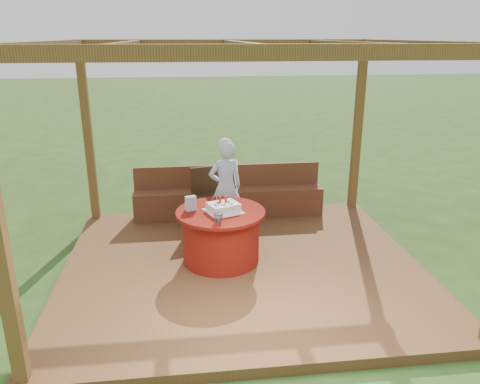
# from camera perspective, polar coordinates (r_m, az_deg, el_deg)

# --- Properties ---
(ground) EXTENTS (60.00, 60.00, 0.00)m
(ground) POSITION_cam_1_polar(r_m,az_deg,el_deg) (6.13, 0.29, -9.64)
(ground) COLOR #254517
(ground) RESTS_ON ground
(deck) EXTENTS (4.50, 4.00, 0.12)m
(deck) POSITION_cam_1_polar(r_m,az_deg,el_deg) (6.10, 0.29, -9.15)
(deck) COLOR brown
(deck) RESTS_ON ground
(pergola) EXTENTS (4.50, 4.00, 2.72)m
(pergola) POSITION_cam_1_polar(r_m,az_deg,el_deg) (5.42, 0.33, 13.38)
(pergola) COLOR brown
(pergola) RESTS_ON deck
(bench) EXTENTS (3.00, 0.42, 0.80)m
(bench) POSITION_cam_1_polar(r_m,az_deg,el_deg) (7.54, -1.37, -0.90)
(bench) COLOR brown
(bench) RESTS_ON deck
(table) EXTENTS (1.12, 1.12, 0.69)m
(table) POSITION_cam_1_polar(r_m,az_deg,el_deg) (6.00, -2.34, -5.31)
(table) COLOR maroon
(table) RESTS_ON deck
(chair) EXTENTS (0.55, 0.55, 0.90)m
(chair) POSITION_cam_1_polar(r_m,az_deg,el_deg) (7.07, -3.90, -0.23)
(chair) COLOR #352211
(chair) RESTS_ON deck
(elderly_woman) EXTENTS (0.56, 0.44, 1.41)m
(elderly_woman) POSITION_cam_1_polar(r_m,az_deg,el_deg) (6.76, -1.79, 0.75)
(elderly_woman) COLOR #A8CDF9
(elderly_woman) RESTS_ON deck
(birthday_cake) EXTENTS (0.53, 0.53, 0.18)m
(birthday_cake) POSITION_cam_1_polar(r_m,az_deg,el_deg) (5.84, -2.04, -1.86)
(birthday_cake) COLOR white
(birthday_cake) RESTS_ON table
(gift_bag) EXTENTS (0.15, 0.12, 0.18)m
(gift_bag) POSITION_cam_1_polar(r_m,az_deg,el_deg) (5.89, -6.02, -1.38)
(gift_bag) COLOR #E493C2
(gift_bag) RESTS_ON table
(drinking_glass) EXTENTS (0.12, 0.12, 0.10)m
(drinking_glass) POSITION_cam_1_polar(r_m,az_deg,el_deg) (5.51, -2.65, -3.17)
(drinking_glass) COLOR white
(drinking_glass) RESTS_ON table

